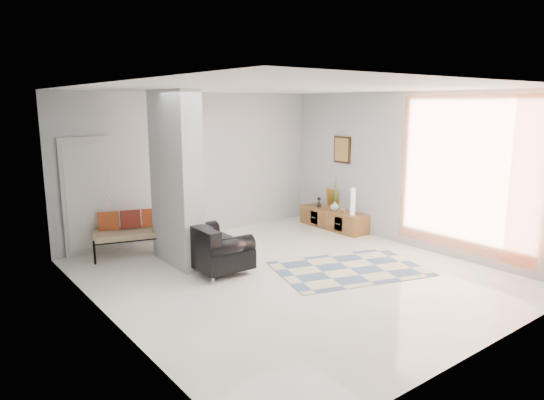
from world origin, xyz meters
TOP-DOWN VIEW (x-y plane):
  - floor at (0.00, 0.00)m, footprint 6.00×6.00m
  - ceiling at (0.00, 0.00)m, footprint 6.00×6.00m
  - wall_back at (0.00, 3.00)m, footprint 6.00×0.00m
  - wall_front at (0.00, -3.00)m, footprint 6.00×0.00m
  - wall_left at (-2.75, 0.00)m, footprint 0.00×6.00m
  - wall_right at (2.75, 0.00)m, footprint 0.00×6.00m
  - partition_column at (-1.10, 1.60)m, footprint 0.35×1.20m
  - hallway_door at (-2.10, 2.96)m, footprint 0.85×0.06m
  - curtain at (2.67, -1.15)m, footprint 0.00×2.55m
  - wall_art at (2.72, 1.66)m, footprint 0.04×0.45m
  - media_console at (2.52, 1.66)m, footprint 0.45×1.62m
  - loveseat at (-0.85, 1.03)m, footprint 0.83×1.38m
  - daybed at (-1.42, 2.49)m, footprint 1.69×1.06m
  - area_rug at (0.90, -0.34)m, footprint 2.63×2.13m
  - cylinder_lamp at (2.50, 1.11)m, footprint 0.10×0.10m
  - bronze_figurine at (2.47, 2.06)m, footprint 0.12×0.12m
  - vase at (2.47, 1.58)m, footprint 0.20×0.20m

SIDE VIEW (x-z plane):
  - floor at x=0.00m, z-range 0.00..0.00m
  - area_rug at x=0.90m, z-range 0.00..0.01m
  - media_console at x=2.52m, z-range -0.19..0.61m
  - loveseat at x=-0.85m, z-range -0.01..0.75m
  - daybed at x=-1.42m, z-range 0.04..0.81m
  - vase at x=2.47m, z-range 0.40..0.61m
  - bronze_figurine at x=2.47m, z-range 0.40..0.61m
  - cylinder_lamp at x=2.50m, z-range 0.40..0.94m
  - hallway_door at x=-2.10m, z-range 0.00..2.04m
  - partition_column at x=-1.10m, z-range 0.00..2.80m
  - wall_back at x=0.00m, z-range -1.60..4.40m
  - wall_front at x=0.00m, z-range -1.60..4.40m
  - wall_left at x=-2.75m, z-range -1.60..4.40m
  - wall_right at x=2.75m, z-range -1.60..4.40m
  - curtain at x=2.67m, z-range 0.17..2.72m
  - wall_art at x=2.72m, z-range 1.38..1.92m
  - ceiling at x=0.00m, z-range 2.80..2.80m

